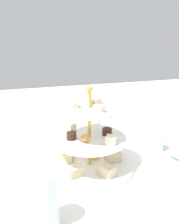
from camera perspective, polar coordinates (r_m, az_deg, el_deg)
ground_plane at (r=0.84m, az=0.00°, el=-12.13°), size 2.40×2.40×0.00m
tiered_serving_stand at (r=0.80m, az=-0.01°, el=-7.29°), size 0.28×0.28×0.27m
water_glass_tall_right at (r=0.60m, az=-10.01°, el=-18.79°), size 0.07×0.07×0.12m
water_glass_short_left at (r=0.96m, az=14.27°, el=-6.30°), size 0.06×0.06×0.07m
water_glass_mid_back at (r=1.03m, az=1.09°, el=-3.25°), size 0.06×0.06×0.09m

